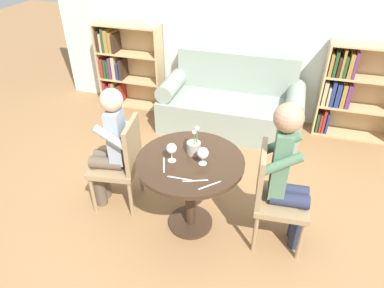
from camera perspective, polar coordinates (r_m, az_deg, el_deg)
ground_plane at (r=3.21m, az=-0.26°, el=-13.02°), size 16.00×16.00×0.00m
back_wall at (r=4.49m, az=8.57°, el=20.67°), size 5.20×0.05×2.70m
round_table at (r=2.83m, az=-0.29°, el=-5.19°), size 0.88×0.88×0.72m
couch at (r=4.45m, az=6.55°, el=6.40°), size 1.77×0.80×0.92m
bookshelf_left at (r=5.08m, az=-11.35°, el=12.62°), size 0.92×0.28×1.16m
bookshelf_right at (r=4.59m, az=24.91°, el=8.20°), size 0.92×0.28×1.16m
chair_left at (r=3.17m, az=-11.61°, el=-2.69°), size 0.48×0.48×0.90m
chair_right at (r=2.84m, az=13.41°, el=-8.05°), size 0.45×0.45×0.90m
person_left at (r=3.11m, az=-13.57°, el=-0.56°), size 0.45×0.38×1.20m
person_right at (r=2.72m, az=15.75°, el=-4.96°), size 0.43×0.36×1.29m
wine_glass_left at (r=2.66m, az=-3.43°, el=-0.81°), size 0.08×0.08×0.16m
wine_glass_right at (r=2.64m, az=1.83°, el=-1.60°), size 0.09×0.09×0.15m
flower_vase at (r=2.77m, az=0.25°, el=-0.34°), size 0.12×0.12×0.26m
knife_left_setting at (r=2.53m, az=0.56°, el=-6.14°), size 0.18×0.08×0.00m
fork_left_setting at (r=2.69m, az=-4.71°, el=-3.50°), size 0.08×0.18×0.00m
knife_right_setting at (r=2.55m, az=-2.05°, el=-5.74°), size 0.19×0.02×0.00m
fork_right_setting at (r=2.49m, az=2.98°, el=-6.88°), size 0.14×0.14×0.00m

